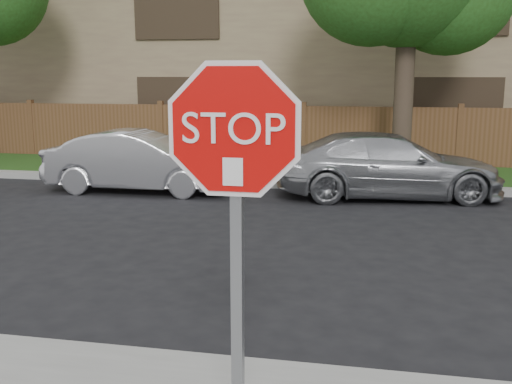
# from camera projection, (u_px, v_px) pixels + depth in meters

# --- Properties ---
(ground) EXTENTS (90.00, 90.00, 0.00)m
(ground) POSITION_uv_depth(u_px,v_px,m) (145.00, 358.00, 5.22)
(ground) COLOR black
(ground) RESTS_ON ground
(far_curb) EXTENTS (70.00, 0.30, 0.15)m
(far_curb) POSITION_uv_depth(u_px,v_px,m) (285.00, 184.00, 13.05)
(far_curb) COLOR gray
(far_curb) RESTS_ON ground
(grass_strip) EXTENTS (70.00, 3.00, 0.12)m
(grass_strip) POSITION_uv_depth(u_px,v_px,m) (295.00, 173.00, 14.64)
(grass_strip) COLOR #1E4714
(grass_strip) RESTS_ON ground
(fence) EXTENTS (70.00, 0.12, 1.60)m
(fence) POSITION_uv_depth(u_px,v_px,m) (303.00, 136.00, 16.04)
(fence) COLOR brown
(fence) RESTS_ON ground
(apartment_building) EXTENTS (35.20, 9.20, 7.20)m
(apartment_building) POSITION_uv_depth(u_px,v_px,m) (324.00, 42.00, 20.89)
(apartment_building) COLOR #866D53
(apartment_building) RESTS_ON ground
(stop_sign) EXTENTS (1.01, 0.13, 2.55)m
(stop_sign) POSITION_uv_depth(u_px,v_px,m) (235.00, 189.00, 3.22)
(stop_sign) COLOR gray
(stop_sign) RESTS_ON sidewalk_near
(sedan_left) EXTENTS (3.90, 1.42, 1.28)m
(sedan_left) POSITION_uv_depth(u_px,v_px,m) (140.00, 161.00, 12.52)
(sedan_left) COLOR silver
(sedan_left) RESTS_ON ground
(sedan_right) EXTENTS (4.67, 2.45, 1.29)m
(sedan_right) POSITION_uv_depth(u_px,v_px,m) (388.00, 165.00, 11.92)
(sedan_right) COLOR #A1A3A8
(sedan_right) RESTS_ON ground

